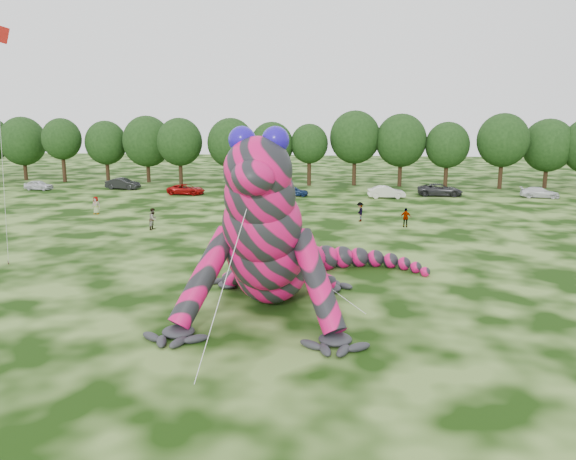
# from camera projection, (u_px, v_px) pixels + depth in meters

# --- Properties ---
(ground) EXTENTS (240.00, 240.00, 0.00)m
(ground) POSITION_uv_depth(u_px,v_px,m) (164.00, 345.00, 24.27)
(ground) COLOR #16330A
(ground) RESTS_ON ground
(inflatable_gecko) EXTENTS (15.78, 18.72, 9.34)m
(inflatable_gecko) POSITION_uv_depth(u_px,v_px,m) (274.00, 213.00, 29.63)
(inflatable_gecko) COLOR #D30D5B
(inflatable_gecko) RESTS_ON ground
(tree_2) EXTENTS (7.04, 6.34, 9.64)m
(tree_2) POSITION_uv_depth(u_px,v_px,m) (23.00, 149.00, 85.81)
(tree_2) COLOR black
(tree_2) RESTS_ON ground
(tree_3) EXTENTS (5.81, 5.23, 9.44)m
(tree_3) POSITION_uv_depth(u_px,v_px,m) (63.00, 150.00, 83.27)
(tree_3) COLOR black
(tree_3) RESTS_ON ground
(tree_4) EXTENTS (6.22, 5.60, 9.06)m
(tree_4) POSITION_uv_depth(u_px,v_px,m) (106.00, 151.00, 84.14)
(tree_4) COLOR black
(tree_4) RESTS_ON ground
(tree_5) EXTENTS (7.16, 6.44, 9.80)m
(tree_5) POSITION_uv_depth(u_px,v_px,m) (147.00, 149.00, 82.98)
(tree_5) COLOR black
(tree_5) RESTS_ON ground
(tree_6) EXTENTS (6.52, 5.86, 9.49)m
(tree_6) POSITION_uv_depth(u_px,v_px,m) (180.00, 151.00, 80.61)
(tree_6) COLOR black
(tree_6) RESTS_ON ground
(tree_7) EXTENTS (6.68, 6.01, 9.48)m
(tree_7) POSITION_uv_depth(u_px,v_px,m) (231.00, 152.00, 79.80)
(tree_7) COLOR black
(tree_7) RESTS_ON ground
(tree_8) EXTENTS (6.14, 5.53, 8.94)m
(tree_8) POSITION_uv_depth(u_px,v_px,m) (272.00, 154.00, 79.29)
(tree_8) COLOR black
(tree_8) RESTS_ON ground
(tree_9) EXTENTS (5.27, 4.74, 8.68)m
(tree_9) POSITION_uv_depth(u_px,v_px,m) (309.00, 155.00, 79.01)
(tree_9) COLOR black
(tree_9) RESTS_ON ground
(tree_10) EXTENTS (7.09, 6.38, 10.50)m
(tree_10) POSITION_uv_depth(u_px,v_px,m) (355.00, 148.00, 79.23)
(tree_10) COLOR black
(tree_10) RESTS_ON ground
(tree_11) EXTENTS (7.01, 6.31, 10.07)m
(tree_11) POSITION_uv_depth(u_px,v_px,m) (401.00, 150.00, 78.10)
(tree_11) COLOR black
(tree_11) RESTS_ON ground
(tree_12) EXTENTS (5.99, 5.39, 8.97)m
(tree_12) POSITION_uv_depth(u_px,v_px,m) (447.00, 155.00, 76.99)
(tree_12) COLOR black
(tree_12) RESTS_ON ground
(tree_13) EXTENTS (6.83, 6.15, 10.13)m
(tree_13) POSITION_uv_depth(u_px,v_px,m) (502.00, 151.00, 75.38)
(tree_13) COLOR black
(tree_13) RESTS_ON ground
(tree_14) EXTENTS (6.82, 6.14, 9.40)m
(tree_14) POSITION_uv_depth(u_px,v_px,m) (547.00, 154.00, 76.21)
(tree_14) COLOR black
(tree_14) RESTS_ON ground
(car_0) EXTENTS (3.96, 1.93, 1.30)m
(car_0) POSITION_uv_depth(u_px,v_px,m) (39.00, 185.00, 74.97)
(car_0) COLOR silver
(car_0) RESTS_ON ground
(car_1) EXTENTS (4.73, 2.10, 1.51)m
(car_1) POSITION_uv_depth(u_px,v_px,m) (123.00, 184.00, 75.62)
(car_1) COLOR black
(car_1) RESTS_ON ground
(car_2) EXTENTS (4.80, 2.39, 1.31)m
(car_2) POSITION_uv_depth(u_px,v_px,m) (186.00, 189.00, 70.55)
(car_2) COLOR #9B0A09
(car_2) RESTS_ON ground
(car_3) EXTENTS (4.52, 2.38, 1.25)m
(car_3) POSITION_uv_depth(u_px,v_px,m) (246.00, 188.00, 72.00)
(car_3) COLOR #B0B3BA
(car_3) RESTS_ON ground
(car_4) EXTENTS (3.82, 1.81, 1.26)m
(car_4) POSITION_uv_depth(u_px,v_px,m) (293.00, 191.00, 69.17)
(car_4) COLOR #13274F
(car_4) RESTS_ON ground
(car_5) EXTENTS (4.58, 2.01, 1.46)m
(car_5) POSITION_uv_depth(u_px,v_px,m) (386.00, 192.00, 67.49)
(car_5) COLOR silver
(car_5) RESTS_ON ground
(car_6) EXTENTS (5.48, 2.60, 1.51)m
(car_6) POSITION_uv_depth(u_px,v_px,m) (440.00, 190.00, 69.33)
(car_6) COLOR #29292C
(car_6) RESTS_ON ground
(car_7) EXTENTS (4.66, 2.39, 1.29)m
(car_7) POSITION_uv_depth(u_px,v_px,m) (540.00, 193.00, 67.74)
(car_7) COLOR silver
(car_7) RESTS_ON ground
(spectator_5) EXTENTS (1.57, 1.21, 1.66)m
(spectator_5) POSITION_uv_depth(u_px,v_px,m) (252.00, 241.00, 40.58)
(spectator_5) COLOR gray
(spectator_5) RESTS_ON ground
(spectator_1) EXTENTS (0.83, 1.01, 1.88)m
(spectator_1) POSITION_uv_depth(u_px,v_px,m) (153.00, 219.00, 48.74)
(spectator_1) COLOR gray
(spectator_1) RESTS_ON ground
(spectator_2) EXTENTS (0.89, 1.28, 1.82)m
(spectator_2) POSITION_uv_depth(u_px,v_px,m) (360.00, 212.00, 52.56)
(spectator_2) COLOR gray
(spectator_2) RESTS_ON ground
(spectator_4) EXTENTS (0.89, 0.60, 1.77)m
(spectator_4) POSITION_uv_depth(u_px,v_px,m) (96.00, 205.00, 56.51)
(spectator_4) COLOR gray
(spectator_4) RESTS_ON ground
(spectator_3) EXTENTS (1.03, 0.49, 1.72)m
(spectator_3) POSITION_uv_depth(u_px,v_px,m) (406.00, 218.00, 49.80)
(spectator_3) COLOR gray
(spectator_3) RESTS_ON ground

